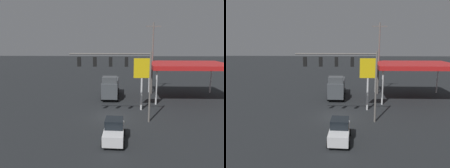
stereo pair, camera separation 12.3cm
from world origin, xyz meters
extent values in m
plane|color=black|center=(0.00, 0.00, 0.00)|extent=(200.00, 200.00, 0.00)
cylinder|color=slate|center=(-4.13, 1.51, 3.83)|extent=(0.20, 0.20, 7.66)
cylinder|color=slate|center=(0.09, 1.51, 7.36)|extent=(8.44, 0.14, 0.14)
cube|color=black|center=(-1.62, 1.51, 6.54)|extent=(0.36, 0.28, 1.00)
sphere|color=#360505|center=(-1.62, 1.32, 6.84)|extent=(0.22, 0.22, 0.22)
sphere|color=#392305|center=(-1.62, 1.32, 6.54)|extent=(0.22, 0.22, 0.22)
sphere|color=#41FF6B|center=(-1.62, 1.32, 6.24)|extent=(0.22, 0.22, 0.22)
cube|color=black|center=(0.02, 1.51, 6.54)|extent=(0.36, 0.28, 1.00)
sphere|color=#360505|center=(0.02, 1.32, 6.84)|extent=(0.22, 0.22, 0.22)
sphere|color=#392305|center=(0.02, 1.32, 6.54)|extent=(0.22, 0.22, 0.22)
sphere|color=#41FF6B|center=(0.02, 1.32, 6.24)|extent=(0.22, 0.22, 0.22)
cube|color=black|center=(1.67, 1.51, 6.54)|extent=(0.36, 0.28, 1.00)
sphere|color=#360505|center=(1.67, 1.32, 6.84)|extent=(0.22, 0.22, 0.22)
sphere|color=#392305|center=(1.67, 1.32, 6.54)|extent=(0.22, 0.22, 0.22)
sphere|color=#41FF6B|center=(1.67, 1.32, 6.24)|extent=(0.22, 0.22, 0.22)
cube|color=black|center=(3.32, 1.51, 6.54)|extent=(0.36, 0.28, 1.00)
sphere|color=#360505|center=(3.32, 1.32, 6.84)|extent=(0.22, 0.22, 0.22)
sphere|color=#392305|center=(3.32, 1.32, 6.54)|extent=(0.22, 0.22, 0.22)
sphere|color=#41FF6B|center=(3.32, 1.32, 6.24)|extent=(0.22, 0.22, 0.22)
cylinder|color=slate|center=(-6.22, -11.52, 5.75)|extent=(0.26, 0.26, 11.49)
cube|color=slate|center=(-6.22, -11.52, 10.89)|extent=(2.40, 0.14, 0.14)
cube|color=red|center=(-11.13, -8.81, 5.08)|extent=(11.53, 8.55, 0.60)
cube|color=red|center=(-11.13, -13.11, 5.08)|extent=(11.53, 0.06, 0.36)
cylinder|color=silver|center=(-16.29, -12.49, 2.39)|extent=(0.24, 0.24, 4.78)
cylinder|color=silver|center=(-5.96, -12.49, 2.39)|extent=(0.24, 0.24, 4.78)
cylinder|color=silver|center=(-5.96, -5.14, 2.39)|extent=(0.24, 0.24, 4.78)
cylinder|color=silver|center=(-3.70, -2.69, 3.29)|extent=(0.24, 0.24, 6.58)
cube|color=yellow|center=(-3.70, -2.69, 5.36)|extent=(2.07, 0.24, 2.43)
cube|color=black|center=(-3.70, -2.82, 5.36)|extent=(1.45, 0.04, 0.85)
cube|color=#474C51|center=(0.45, -8.99, 1.58)|extent=(2.44, 6.84, 2.20)
cube|color=#45494E|center=(0.49, -6.89, 3.13)|extent=(2.15, 1.84, 0.90)
cylinder|color=black|center=(-0.67, -6.75, 0.48)|extent=(0.24, 0.96, 0.96)
cylinder|color=black|center=(1.67, -6.80, 0.48)|extent=(0.24, 0.96, 0.96)
cylinder|color=black|center=(-0.76, -11.17, 0.48)|extent=(0.24, 0.96, 0.96)
cylinder|color=black|center=(1.58, -11.22, 0.48)|extent=(0.24, 0.96, 0.96)
cube|color=silver|center=(-0.46, 6.31, 0.76)|extent=(1.87, 3.87, 0.90)
cube|color=black|center=(-0.47, 6.01, 1.59)|extent=(1.64, 1.77, 0.76)
cylinder|color=black|center=(-1.27, 7.58, 0.31)|extent=(0.25, 0.63, 0.62)
cylinder|color=black|center=(0.47, 7.50, 0.31)|extent=(0.25, 0.63, 0.62)
cylinder|color=black|center=(-1.38, 5.11, 0.31)|extent=(0.25, 0.63, 0.62)
cylinder|color=black|center=(0.36, 5.03, 0.31)|extent=(0.25, 0.63, 0.62)
camera|label=1|loc=(-0.90, 24.16, 8.73)|focal=35.00mm
camera|label=2|loc=(-1.02, 24.15, 8.73)|focal=35.00mm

